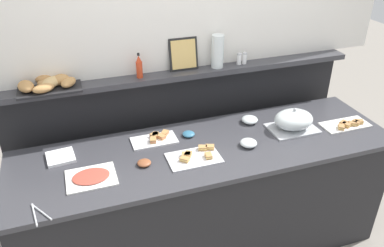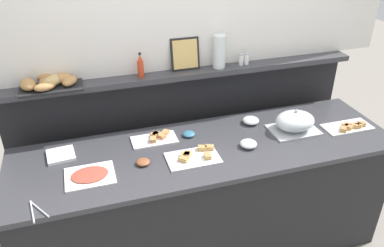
% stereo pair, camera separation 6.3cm
% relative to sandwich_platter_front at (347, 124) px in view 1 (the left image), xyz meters
% --- Properties ---
extents(ground_plane, '(12.00, 12.00, 0.00)m').
position_rel_sandwich_platter_front_xyz_m(ground_plane, '(-1.06, 0.66, -0.93)').
color(ground_plane, gray).
extents(buffet_counter, '(2.58, 0.75, 0.92)m').
position_rel_sandwich_platter_front_xyz_m(buffet_counter, '(-1.06, 0.06, -0.47)').
color(buffet_counter, black).
rests_on(buffet_counter, ground_plane).
extents(back_ledge_unit, '(2.65, 0.22, 1.28)m').
position_rel_sandwich_platter_front_xyz_m(back_ledge_unit, '(-1.06, 0.62, -0.26)').
color(back_ledge_unit, black).
rests_on(back_ledge_unit, ground_plane).
extents(sandwich_platter_front, '(0.35, 0.17, 0.04)m').
position_rel_sandwich_platter_front_xyz_m(sandwich_platter_front, '(0.00, 0.00, 0.00)').
color(sandwich_platter_front, white).
rests_on(sandwich_platter_front, buffet_counter).
extents(sandwich_platter_rear, '(0.34, 0.21, 0.04)m').
position_rel_sandwich_platter_front_xyz_m(sandwich_platter_rear, '(-1.19, -0.03, -0.00)').
color(sandwich_platter_rear, silver).
rests_on(sandwich_platter_rear, buffet_counter).
extents(sandwich_platter_side, '(0.31, 0.16, 0.04)m').
position_rel_sandwich_platter_front_xyz_m(sandwich_platter_side, '(-1.37, 0.26, -0.00)').
color(sandwich_platter_side, white).
rests_on(sandwich_platter_side, buffet_counter).
extents(cold_cuts_platter, '(0.29, 0.24, 0.02)m').
position_rel_sandwich_platter_front_xyz_m(cold_cuts_platter, '(-1.84, -0.03, -0.00)').
color(cold_cuts_platter, white).
rests_on(cold_cuts_platter, buffet_counter).
extents(serving_cloche, '(0.34, 0.24, 0.17)m').
position_rel_sandwich_platter_front_xyz_m(serving_cloche, '(-0.40, 0.08, 0.06)').
color(serving_cloche, '#B7BABF').
rests_on(serving_cloche, buffet_counter).
extents(glass_bowl_large, '(0.11, 0.11, 0.05)m').
position_rel_sandwich_platter_front_xyz_m(glass_bowl_large, '(-0.80, -0.01, 0.01)').
color(glass_bowl_large, silver).
rests_on(glass_bowl_large, buffet_counter).
extents(glass_bowl_medium, '(0.12, 0.12, 0.05)m').
position_rel_sandwich_platter_front_xyz_m(glass_bowl_medium, '(-0.65, 0.27, 0.01)').
color(glass_bowl_medium, silver).
rests_on(glass_bowl_medium, buffet_counter).
extents(condiment_bowl_red, '(0.09, 0.09, 0.03)m').
position_rel_sandwich_platter_front_xyz_m(condiment_bowl_red, '(-1.51, 0.00, 0.00)').
color(condiment_bowl_red, brown).
rests_on(condiment_bowl_red, buffet_counter).
extents(condiment_bowl_dark, '(0.09, 0.09, 0.03)m').
position_rel_sandwich_platter_front_xyz_m(condiment_bowl_dark, '(-1.14, 0.24, 0.00)').
color(condiment_bowl_dark, teal).
rests_on(condiment_bowl_dark, buffet_counter).
extents(serving_tongs, '(0.11, 0.19, 0.01)m').
position_rel_sandwich_platter_front_xyz_m(serving_tongs, '(-2.13, -0.25, -0.01)').
color(serving_tongs, '#B7BABF').
rests_on(serving_tongs, buffet_counter).
extents(napkin_stack, '(0.18, 0.18, 0.02)m').
position_rel_sandwich_platter_front_xyz_m(napkin_stack, '(-2.00, 0.24, -0.00)').
color(napkin_stack, white).
rests_on(napkin_stack, buffet_counter).
extents(hot_sauce_bottle, '(0.04, 0.04, 0.18)m').
position_rel_sandwich_platter_front_xyz_m(hot_sauce_bottle, '(-1.40, 0.53, 0.42)').
color(hot_sauce_bottle, red).
rests_on(hot_sauce_bottle, back_ledge_unit).
extents(salt_shaker, '(0.03, 0.03, 0.09)m').
position_rel_sandwich_platter_front_xyz_m(salt_shaker, '(-0.64, 0.54, 0.39)').
color(salt_shaker, white).
rests_on(salt_shaker, back_ledge_unit).
extents(pepper_shaker, '(0.03, 0.03, 0.09)m').
position_rel_sandwich_platter_front_xyz_m(pepper_shaker, '(-0.59, 0.54, 0.39)').
color(pepper_shaker, white).
rests_on(pepper_shaker, back_ledge_unit).
extents(bread_basket, '(0.40, 0.27, 0.08)m').
position_rel_sandwich_platter_front_xyz_m(bread_basket, '(-2.00, 0.53, 0.38)').
color(bread_basket, black).
rests_on(bread_basket, back_ledge_unit).
extents(framed_picture, '(0.21, 0.06, 0.23)m').
position_rel_sandwich_platter_front_xyz_m(framed_picture, '(-1.07, 0.58, 0.46)').
color(framed_picture, black).
rests_on(framed_picture, back_ledge_unit).
extents(water_carafe, '(0.09, 0.09, 0.24)m').
position_rel_sandwich_platter_front_xyz_m(water_carafe, '(-0.81, 0.54, 0.47)').
color(water_carafe, silver).
rests_on(water_carafe, back_ledge_unit).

